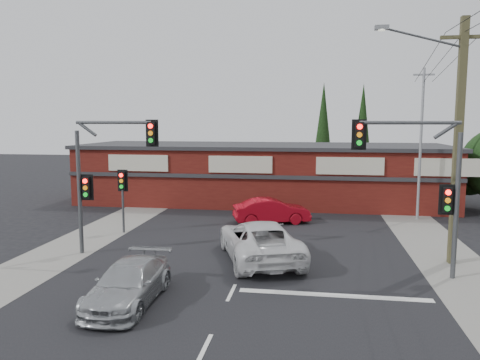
# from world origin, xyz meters

# --- Properties ---
(ground) EXTENTS (120.00, 120.00, 0.00)m
(ground) POSITION_xyz_m (0.00, 0.00, 0.00)
(ground) COLOR black
(ground) RESTS_ON ground
(road_strip) EXTENTS (14.00, 70.00, 0.01)m
(road_strip) POSITION_xyz_m (0.00, 5.00, 0.01)
(road_strip) COLOR black
(road_strip) RESTS_ON ground
(verge_left) EXTENTS (3.00, 70.00, 0.02)m
(verge_left) POSITION_xyz_m (-8.50, 5.00, 0.01)
(verge_left) COLOR gray
(verge_left) RESTS_ON ground
(verge_right) EXTENTS (3.00, 70.00, 0.02)m
(verge_right) POSITION_xyz_m (8.50, 5.00, 0.01)
(verge_right) COLOR gray
(verge_right) RESTS_ON ground
(stop_line) EXTENTS (6.50, 0.35, 0.01)m
(stop_line) POSITION_xyz_m (3.50, -1.50, 0.01)
(stop_line) COLOR silver
(stop_line) RESTS_ON ground
(white_suv) EXTENTS (4.63, 6.70, 1.70)m
(white_suv) POSITION_xyz_m (0.51, 2.27, 0.85)
(white_suv) COLOR silver
(white_suv) RESTS_ON ground
(silver_suv) EXTENTS (1.91, 4.60, 1.33)m
(silver_suv) POSITION_xyz_m (-3.15, -3.20, 0.67)
(silver_suv) COLOR #A6A9AB
(silver_suv) RESTS_ON ground
(red_sedan) EXTENTS (4.67, 2.81, 1.45)m
(red_sedan) POSITION_xyz_m (0.37, 9.59, 0.73)
(red_sedan) COLOR #AA0A18
(red_sedan) RESTS_ON ground
(lane_dashes) EXTENTS (0.12, 42.13, 0.01)m
(lane_dashes) POSITION_xyz_m (0.00, 2.27, 0.01)
(lane_dashes) COLOR silver
(lane_dashes) RESTS_ON ground
(shop_building) EXTENTS (27.30, 8.40, 4.22)m
(shop_building) POSITION_xyz_m (-0.99, 16.99, 2.13)
(shop_building) COLOR #4F130F
(shop_building) RESTS_ON ground
(conifer_near) EXTENTS (1.80, 1.80, 9.25)m
(conifer_near) POSITION_xyz_m (3.50, 24.00, 5.48)
(conifer_near) COLOR #2D2116
(conifer_near) RESTS_ON ground
(conifer_far) EXTENTS (1.80, 1.80, 9.25)m
(conifer_far) POSITION_xyz_m (7.00, 26.00, 5.48)
(conifer_far) COLOR #2D2116
(conifer_far) RESTS_ON ground
(traffic_mast_left) EXTENTS (3.77, 0.27, 5.97)m
(traffic_mast_left) POSITION_xyz_m (-6.43, 2.00, 3.93)
(traffic_mast_left) COLOR #47494C
(traffic_mast_left) RESTS_ON ground
(traffic_mast_right) EXTENTS (3.96, 0.27, 5.97)m
(traffic_mast_right) POSITION_xyz_m (6.86, 1.00, 3.95)
(traffic_mast_right) COLOR #47494C
(traffic_mast_right) RESTS_ON ground
(pedestal_signal) EXTENTS (0.55, 0.27, 3.38)m
(pedestal_signal) POSITION_xyz_m (-7.20, 6.01, 2.41)
(pedestal_signal) COLOR #47494C
(pedestal_signal) RESTS_ON ground
(utility_pole) EXTENTS (4.38, 0.59, 10.00)m
(utility_pole) POSITION_xyz_m (8.36, 2.99, 5.40)
(utility_pole) COLOR brown
(utility_pole) RESTS_ON ground
(steel_pole) EXTENTS (1.20, 0.16, 9.00)m
(steel_pole) POSITION_xyz_m (9.00, 12.00, 4.70)
(steel_pole) COLOR gray
(steel_pole) RESTS_ON ground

